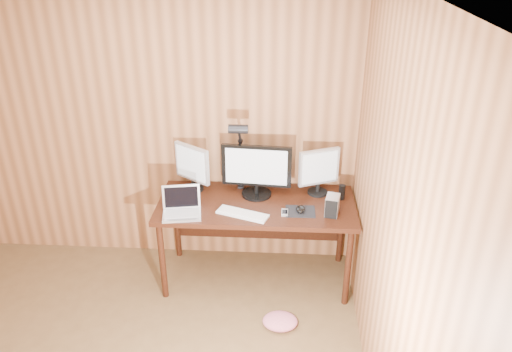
# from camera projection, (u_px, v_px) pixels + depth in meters

# --- Properties ---
(room_shell) EXTENTS (4.00, 4.00, 4.00)m
(room_shell) POSITION_uv_depth(u_px,v_px,m) (45.00, 275.00, 2.42)
(room_shell) COLOR brown
(room_shell) RESTS_ON ground
(desk) EXTENTS (1.60, 0.70, 0.75)m
(desk) POSITION_uv_depth(u_px,v_px,m) (257.00, 211.00, 4.16)
(desk) COLOR black
(desk) RESTS_ON floor
(monitor_center) EXTENTS (0.57, 0.25, 0.45)m
(monitor_center) POSITION_uv_depth(u_px,v_px,m) (257.00, 170.00, 4.06)
(monitor_center) COLOR black
(monitor_center) RESTS_ON desk
(monitor_left) EXTENTS (0.31, 0.23, 0.40)m
(monitor_left) POSITION_uv_depth(u_px,v_px,m) (192.00, 167.00, 4.15)
(monitor_left) COLOR black
(monitor_left) RESTS_ON desk
(monitor_right) EXTENTS (0.34, 0.17, 0.40)m
(monitor_right) POSITION_uv_depth(u_px,v_px,m) (319.00, 171.00, 4.10)
(monitor_right) COLOR black
(monitor_right) RESTS_ON desk
(laptop) EXTENTS (0.33, 0.27, 0.21)m
(laptop) POSITION_uv_depth(u_px,v_px,m) (182.00, 207.00, 3.88)
(laptop) COLOR silver
(laptop) RESTS_ON desk
(keyboard) EXTENTS (0.42, 0.25, 0.02)m
(keyboard) POSITION_uv_depth(u_px,v_px,m) (243.00, 214.00, 3.87)
(keyboard) COLOR silver
(keyboard) RESTS_ON desk
(mousepad) EXTENTS (0.23, 0.19, 0.00)m
(mousepad) POSITION_uv_depth(u_px,v_px,m) (300.00, 211.00, 3.92)
(mousepad) COLOR black
(mousepad) RESTS_ON desk
(mouse) EXTENTS (0.09, 0.12, 0.04)m
(mouse) POSITION_uv_depth(u_px,v_px,m) (300.00, 209.00, 3.91)
(mouse) COLOR black
(mouse) RESTS_ON mousepad
(hard_drive) EXTENTS (0.13, 0.16, 0.16)m
(hard_drive) POSITION_uv_depth(u_px,v_px,m) (332.00, 205.00, 3.85)
(hard_drive) COLOR silver
(hard_drive) RESTS_ON desk
(phone) EXTENTS (0.05, 0.10, 0.01)m
(phone) POSITION_uv_depth(u_px,v_px,m) (285.00, 212.00, 3.90)
(phone) COLOR silver
(phone) RESTS_ON desk
(speaker) EXTENTS (0.05, 0.05, 0.13)m
(speaker) POSITION_uv_depth(u_px,v_px,m) (342.00, 192.00, 4.08)
(speaker) COLOR black
(speaker) RESTS_ON desk
(desk_lamp) EXTENTS (0.15, 0.22, 0.67)m
(desk_lamp) POSITION_uv_depth(u_px,v_px,m) (239.00, 147.00, 4.03)
(desk_lamp) COLOR black
(desk_lamp) RESTS_ON desk
(fabric_pile) EXTENTS (0.33, 0.30, 0.09)m
(fabric_pile) POSITION_uv_depth(u_px,v_px,m) (280.00, 321.00, 3.83)
(fabric_pile) COLOR #C66073
(fabric_pile) RESTS_ON floor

